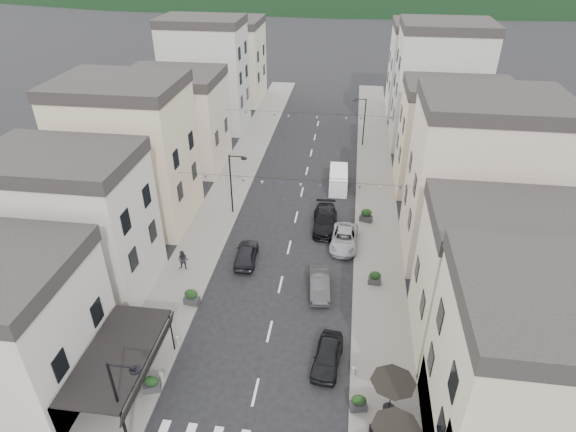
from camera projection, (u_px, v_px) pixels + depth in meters
name	position (u px, v px, depth m)	size (l,w,h in m)	color
sidewalk_left	(233.00, 183.00, 51.19)	(4.00, 76.00, 0.12)	slate
sidewalk_right	(375.00, 192.00, 49.46)	(4.00, 76.00, 0.12)	slate
bistro_building	(549.00, 391.00, 22.39)	(10.00, 8.00, 10.00)	#C2B79A
boutique_awning	(122.00, 355.00, 26.72)	(3.77, 7.50, 3.28)	black
buildings_row_left	(181.00, 107.00, 53.71)	(10.20, 54.16, 14.00)	beige
buildings_row_right	(449.00, 121.00, 49.29)	(10.20, 54.16, 14.50)	#C2B79A
cafe_terrace	(396.00, 432.00, 23.53)	(2.50, 8.10, 2.53)	black
streetlamp_left_near	(121.00, 396.00, 23.71)	(1.70, 0.56, 6.00)	black
streetlamp_left_far	(234.00, 178.00, 44.02)	(1.70, 0.56, 6.00)	black
streetlamp_right_far	(362.00, 117.00, 57.92)	(1.70, 0.56, 6.00)	black
bollards	(253.00, 395.00, 27.71)	(11.66, 10.26, 0.60)	gray
bunting_near	(291.00, 183.00, 38.95)	(19.00, 0.28, 0.62)	black
bunting_far	(310.00, 116.00, 52.50)	(19.00, 0.28, 0.62)	black
parked_car_a	(327.00, 356.00, 29.83)	(1.63, 4.04, 1.38)	black
parked_car_b	(320.00, 284.00, 35.80)	(1.43, 4.11, 1.36)	#313133
parked_car_c	(344.00, 239.00, 40.97)	(2.21, 4.80, 1.33)	#9C9EA5
parked_car_d	(325.00, 220.00, 43.35)	(2.14, 5.26, 1.53)	black
parked_car_e	(246.00, 254.00, 39.01)	(1.67, 4.16, 1.42)	black
delivery_van	(338.00, 179.00, 49.67)	(1.95, 4.63, 2.19)	white
pedestrian_a	(131.00, 337.00, 30.91)	(0.57, 0.37, 1.57)	black
pedestrian_b	(183.00, 260.00, 37.83)	(0.83, 0.65, 1.72)	#28222D
planter_la	(152.00, 384.00, 28.05)	(1.11, 0.82, 1.10)	#313234
planter_lb	(191.00, 297.00, 34.49)	(1.18, 0.77, 1.23)	#333235
planter_ra	(359.00, 403.00, 26.96)	(1.05, 0.72, 1.08)	#2F2F32
planter_rb	(375.00, 278.00, 36.48)	(0.99, 0.55, 1.09)	#323235
planter_rc	(366.00, 215.00, 44.16)	(1.25, 0.94, 1.25)	#2E2E31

